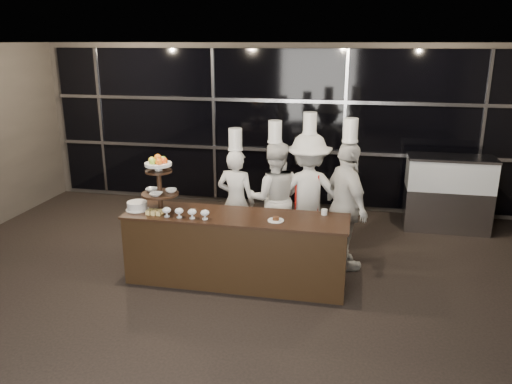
% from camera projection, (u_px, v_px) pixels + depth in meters
% --- Properties ---
extents(room, '(10.00, 10.00, 10.00)m').
position_uv_depth(room, '(189.00, 218.00, 4.48)').
color(room, black).
rests_on(room, ground).
extents(window_wall, '(8.60, 0.10, 2.80)m').
position_uv_depth(window_wall, '(278.00, 128.00, 9.11)').
color(window_wall, black).
rests_on(window_wall, ground).
extents(buffet_counter, '(2.84, 0.74, 0.92)m').
position_uv_depth(buffet_counter, '(236.00, 249.00, 6.41)').
color(buffet_counter, black).
rests_on(buffet_counter, ground).
extents(display_stand, '(0.48, 0.48, 0.74)m').
position_uv_depth(display_stand, '(159.00, 179.00, 6.35)').
color(display_stand, black).
rests_on(display_stand, buffet_counter).
extents(compotes, '(0.61, 0.11, 0.12)m').
position_uv_depth(compotes, '(186.00, 212.00, 6.16)').
color(compotes, silver).
rests_on(compotes, buffet_counter).
extents(layer_cake, '(0.30, 0.30, 0.11)m').
position_uv_depth(layer_cake, '(137.00, 206.00, 6.47)').
color(layer_cake, white).
rests_on(layer_cake, buffet_counter).
extents(pastry_squares, '(0.20, 0.13, 0.05)m').
position_uv_depth(pastry_squares, '(155.00, 212.00, 6.31)').
color(pastry_squares, '#F4D577').
rests_on(pastry_squares, buffet_counter).
extents(small_plate, '(0.20, 0.20, 0.05)m').
position_uv_depth(small_plate, '(276.00, 220.00, 6.08)').
color(small_plate, white).
rests_on(small_plate, buffet_counter).
extents(chef_cup, '(0.08, 0.08, 0.07)m').
position_uv_depth(chef_cup, '(324.00, 212.00, 6.29)').
color(chef_cup, white).
rests_on(chef_cup, buffet_counter).
extents(display_case, '(1.37, 0.60, 1.24)m').
position_uv_depth(display_case, '(448.00, 190.00, 8.18)').
color(display_case, '#A5A5AA').
rests_on(display_case, ground).
extents(chef_a, '(0.61, 0.45, 1.86)m').
position_uv_depth(chef_a, '(236.00, 200.00, 7.25)').
color(chef_a, silver).
rests_on(chef_a, ground).
extents(chef_b, '(0.92, 0.78, 1.97)m').
position_uv_depth(chef_b, '(274.00, 198.00, 7.23)').
color(chef_b, white).
rests_on(chef_b, ground).
extents(chef_c, '(1.26, 0.88, 2.08)m').
position_uv_depth(chef_c, '(308.00, 194.00, 7.23)').
color(chef_c, silver).
rests_on(chef_c, ground).
extents(chef_d, '(0.87, 1.12, 2.08)m').
position_uv_depth(chef_d, '(346.00, 205.00, 6.70)').
color(chef_d, silver).
rests_on(chef_d, ground).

